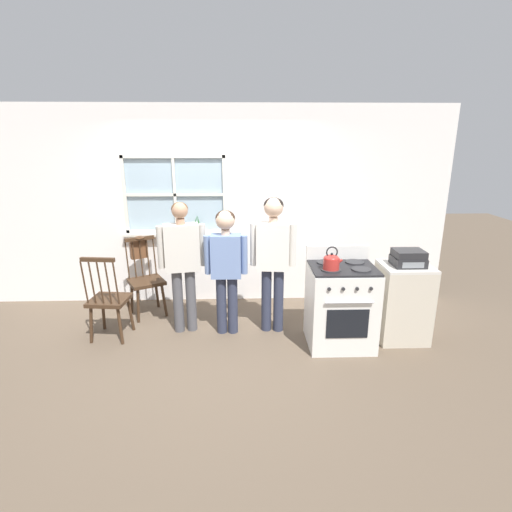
% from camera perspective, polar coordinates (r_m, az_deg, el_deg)
% --- Properties ---
extents(ground_plane, '(16.00, 16.00, 0.00)m').
position_cam_1_polar(ground_plane, '(4.67, -6.19, -12.59)').
color(ground_plane, brown).
extents(wall_back, '(6.40, 0.16, 2.70)m').
position_cam_1_polar(wall_back, '(5.55, -5.23, 6.85)').
color(wall_back, white).
rests_on(wall_back, ground_plane).
extents(chair_by_window, '(0.56, 0.55, 1.03)m').
position_cam_1_polar(chair_by_window, '(5.43, -15.46, -3.45)').
color(chair_by_window, '#3D2819').
rests_on(chair_by_window, ground_plane).
extents(chair_near_wall, '(0.46, 0.45, 1.03)m').
position_cam_1_polar(chair_near_wall, '(4.93, -20.33, -5.99)').
color(chair_near_wall, '#3D2819').
rests_on(chair_near_wall, ground_plane).
extents(person_elderly_left, '(0.56, 0.28, 1.57)m').
position_cam_1_polar(person_elderly_left, '(4.71, -10.50, -0.07)').
color(person_elderly_left, '#4C4C51').
rests_on(person_elderly_left, ground_plane).
extents(person_teen_center, '(0.50, 0.23, 1.49)m').
position_cam_1_polar(person_teen_center, '(4.61, -4.30, -0.59)').
color(person_teen_center, '#2D3347').
rests_on(person_teen_center, ground_plane).
extents(person_adult_right, '(0.54, 0.25, 1.63)m').
position_cam_1_polar(person_adult_right, '(4.63, 2.44, 0.66)').
color(person_adult_right, '#2D3347').
rests_on(person_adult_right, ground_plane).
extents(stove, '(0.72, 0.68, 1.08)m').
position_cam_1_polar(stove, '(4.59, 11.99, -6.81)').
color(stove, white).
rests_on(stove, ground_plane).
extents(kettle, '(0.21, 0.17, 0.25)m').
position_cam_1_polar(kettle, '(4.25, 10.74, -0.75)').
color(kettle, red).
rests_on(kettle, stove).
extents(potted_plant, '(0.13, 0.13, 0.26)m').
position_cam_1_polar(potted_plant, '(5.54, -8.39, 3.98)').
color(potted_plant, '#935B3D').
rests_on(potted_plant, wall_back).
extents(handbag, '(0.24, 0.25, 0.31)m').
position_cam_1_polar(handbag, '(5.53, -16.42, 1.09)').
color(handbag, brown).
rests_on(handbag, chair_by_window).
extents(side_counter, '(0.55, 0.50, 0.90)m').
position_cam_1_polar(side_counter, '(4.91, 20.20, -6.23)').
color(side_counter, beige).
rests_on(side_counter, ground_plane).
extents(stereo, '(0.34, 0.29, 0.18)m').
position_cam_1_polar(stereo, '(4.72, 20.93, -0.29)').
color(stereo, '#232326').
rests_on(stereo, side_counter).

